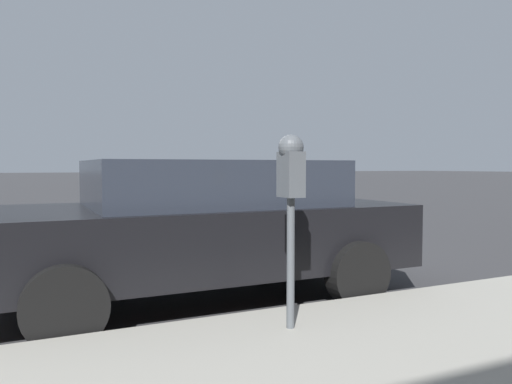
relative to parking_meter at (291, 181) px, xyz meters
The scene contains 3 objects.
ground_plane 3.01m from the parking_meter, ahead, with size 220.00×220.00×0.00m, color #333335.
parking_meter is the anchor object (origin of this frame).
car_black 1.69m from the parking_meter, ahead, with size 2.11×4.32×1.42m.
Camera 1 is at (-5.98, 1.61, 1.36)m, focal length 35.00 mm.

